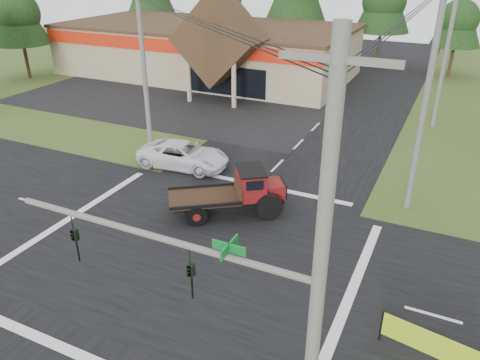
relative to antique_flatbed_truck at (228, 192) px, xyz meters
The scene contains 15 objects.
ground 3.66m from the antique_flatbed_truck, 88.16° to the right, with size 120.00×120.00×0.00m, color #374C1B.
road_ns 3.66m from the antique_flatbed_truck, 88.16° to the right, with size 12.00×120.00×0.02m, color black.
road_ew 3.66m from the antique_flatbed_truck, 88.16° to the right, with size 120.00×12.00×0.02m, color black.
parking_apron 20.88m from the antique_flatbed_truck, 131.78° to the left, with size 28.00×14.00×0.02m, color black.
cvs_building 30.45m from the antique_flatbed_truck, 120.85° to the left, with size 30.40×18.20×9.19m.
traffic_signal_mast 12.87m from the antique_flatbed_truck, 61.58° to the right, with size 8.12×0.24×7.00m.
utility_pole_nr 14.06m from the antique_flatbed_truck, 55.22° to the right, with size 2.00×0.30×11.00m.
utility_pole_nw 10.02m from the antique_flatbed_truck, 150.07° to the left, with size 2.00×0.30×10.50m.
utility_pole_ne 10.41m from the antique_flatbed_truck, 29.25° to the left, with size 2.00×0.30×11.50m.
utility_pole_n 20.74m from the antique_flatbed_truck, 66.37° to the left, with size 2.00×0.30×11.20m.
tree_row_e 37.74m from the antique_flatbed_truck, 77.48° to the left, with size 5.04×5.04×9.09m.
tree_side_w 36.34m from the antique_flatbed_truck, 152.58° to the left, with size 5.60×5.60×10.10m.
antique_flatbed_truck is the anchor object (origin of this frame).
roadside_banner 11.88m from the antique_flatbed_truck, 29.49° to the right, with size 3.71×0.11×1.27m, color #A1C81A, non-canonical shape.
white_pickup 6.47m from the antique_flatbed_truck, 141.87° to the left, with size 2.59×5.61×1.56m, color white.
Camera 1 is at (9.30, -14.92, 11.91)m, focal length 35.00 mm.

